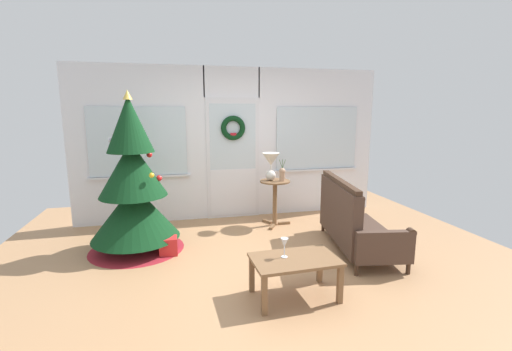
% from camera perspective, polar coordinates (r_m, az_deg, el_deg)
% --- Properties ---
extents(ground_plane, '(6.76, 6.76, 0.00)m').
position_cam_1_polar(ground_plane, '(4.33, 1.07, -14.48)').
color(ground_plane, '#AD7F56').
extents(back_wall_with_door, '(5.20, 0.19, 2.55)m').
position_cam_1_polar(back_wall_with_door, '(5.99, -3.87, 5.23)').
color(back_wall_with_door, white).
rests_on(back_wall_with_door, ground).
extents(christmas_tree, '(1.23, 1.23, 2.09)m').
position_cam_1_polar(christmas_tree, '(4.83, -19.35, -2.38)').
color(christmas_tree, '#4C331E').
rests_on(christmas_tree, ground).
extents(settee_sofa, '(0.95, 1.70, 0.96)m').
position_cam_1_polar(settee_sofa, '(4.83, 15.44, -7.38)').
color(settee_sofa, '#3D281C').
rests_on(settee_sofa, ground).
extents(side_table, '(0.50, 0.48, 0.74)m').
position_cam_1_polar(side_table, '(5.61, 3.10, -3.00)').
color(side_table, brown).
rests_on(side_table, ground).
extents(table_lamp, '(0.28, 0.28, 0.44)m').
position_cam_1_polar(table_lamp, '(5.54, 2.44, 2.10)').
color(table_lamp, silver).
rests_on(table_lamp, side_table).
extents(flower_vase, '(0.11, 0.10, 0.35)m').
position_cam_1_polar(flower_vase, '(5.52, 4.31, 0.29)').
color(flower_vase, tan).
rests_on(flower_vase, side_table).
extents(coffee_table, '(0.86, 0.55, 0.41)m').
position_cam_1_polar(coffee_table, '(3.55, 6.36, -14.15)').
color(coffee_table, brown).
rests_on(coffee_table, ground).
extents(wine_glass, '(0.08, 0.08, 0.20)m').
position_cam_1_polar(wine_glass, '(3.49, 4.67, -11.00)').
color(wine_glass, silver).
rests_on(wine_glass, coffee_table).
extents(gift_box, '(0.23, 0.20, 0.23)m').
position_cam_1_polar(gift_box, '(4.73, -14.11, -11.09)').
color(gift_box, red).
rests_on(gift_box, ground).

